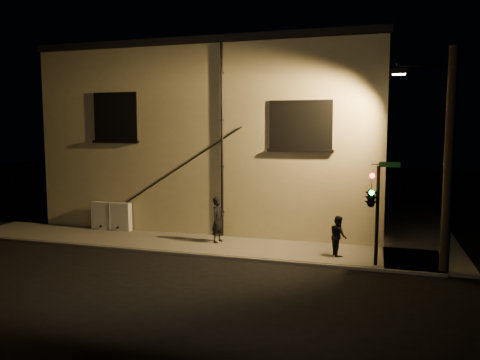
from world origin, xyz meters
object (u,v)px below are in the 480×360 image
(traffic_signal, at_px, (372,196))
(streetlamp_pole, at_px, (446,156))
(pedestrian_b, at_px, (338,236))
(pedestrian_a, at_px, (218,220))
(utility_cabinet, at_px, (111,216))

(traffic_signal, distance_m, streetlamp_pole, 2.69)
(pedestrian_b, bearing_deg, pedestrian_a, 59.27)
(pedestrian_b, relative_size, streetlamp_pole, 0.20)
(pedestrian_a, relative_size, pedestrian_b, 1.26)
(pedestrian_a, bearing_deg, traffic_signal, -91.31)
(utility_cabinet, xyz_separation_m, traffic_signal, (11.72, -2.51, 1.78))
(pedestrian_a, distance_m, streetlamp_pole, 9.05)
(utility_cabinet, height_order, pedestrian_b, pedestrian_b)
(pedestrian_b, bearing_deg, streetlamp_pole, -127.16)
(streetlamp_pole, bearing_deg, utility_cabinet, 170.26)
(pedestrian_b, xyz_separation_m, streetlamp_pole, (3.46, -0.88, 3.07))
(streetlamp_pole, bearing_deg, pedestrian_a, 169.50)
(pedestrian_a, xyz_separation_m, streetlamp_pole, (8.44, -1.57, 2.87))
(pedestrian_a, distance_m, traffic_signal, 6.54)
(traffic_signal, bearing_deg, pedestrian_b, 139.60)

